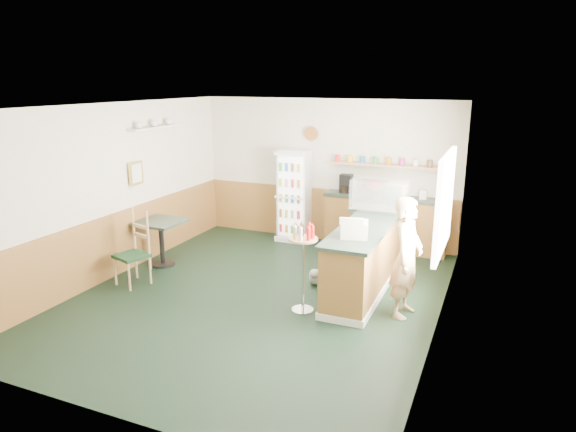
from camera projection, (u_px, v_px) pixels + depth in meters
The scene contains 13 objects.
ground at pixel (258, 296), 7.43m from camera, with size 6.00×6.00×0.00m, color black.
room_envelope at pixel (265, 182), 7.78m from camera, with size 5.04×6.02×2.72m.
service_counter at pixel (369, 255), 7.76m from camera, with size 0.68×3.01×1.01m.
back_counter at pixel (384, 220), 9.34m from camera, with size 2.24×0.42×1.69m.
drinks_fridge at pixel (294, 195), 9.86m from camera, with size 0.58×0.52×1.75m.
display_case at pixel (380, 196), 8.05m from camera, with size 0.90×0.47×0.51m.
cash_register at pixel (355, 229), 6.81m from camera, with size 0.35×0.37×0.20m, color beige.
shopkeeper at pixel (407, 257), 6.65m from camera, with size 0.53×0.39×1.60m, color tan.
condiment_stand at pixel (303, 255), 6.76m from camera, with size 0.39×0.39×1.20m.
newspaper_rack at pixel (345, 253), 7.82m from camera, with size 0.09×0.41×0.49m.
cafe_table at pixel (161, 234), 8.53m from camera, with size 0.73×0.73×0.77m.
cafe_chair at pixel (135, 245), 7.79m from camera, with size 0.53×0.54×1.15m.
dog_doorstop at pixel (316, 277), 7.80m from camera, with size 0.24×0.30×0.28m.
Camera 1 is at (3.08, -6.17, 3.04)m, focal length 32.00 mm.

